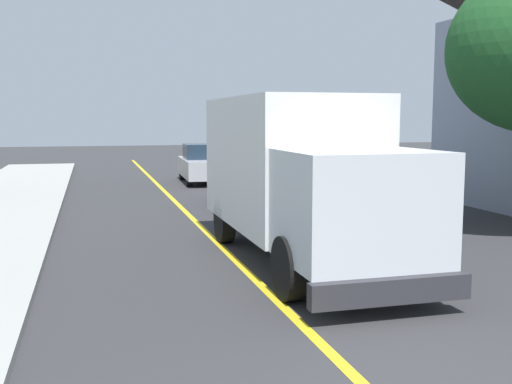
{
  "coord_description": "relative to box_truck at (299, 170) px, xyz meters",
  "views": [
    {
      "loc": [
        -2.69,
        -3.13,
        2.78
      ],
      "look_at": [
        0.3,
        7.86,
        1.4
      ],
      "focal_mm": 42.81,
      "sensor_mm": 36.0,
      "label": 1
    }
  ],
  "objects": [
    {
      "name": "centre_line_yellow",
      "position": [
        -1.23,
        1.9,
        -1.76
      ],
      "size": [
        0.16,
        56.0,
        0.01
      ],
      "primitive_type": "cube",
      "color": "gold",
      "rests_on": "ground"
    },
    {
      "name": "box_truck",
      "position": [
        0.0,
        0.0,
        0.0
      ],
      "size": [
        2.44,
        7.19,
        3.2
      ],
      "color": "silver",
      "rests_on": "ground"
    },
    {
      "name": "parked_car_near",
      "position": [
        1.01,
        7.42,
        -0.97
      ],
      "size": [
        1.89,
        4.43,
        1.67
      ],
      "color": "#2D4793",
      "rests_on": "ground"
    },
    {
      "name": "parked_car_mid",
      "position": [
        0.79,
        14.78,
        -0.97
      ],
      "size": [
        1.99,
        4.47,
        1.67
      ],
      "color": "#B7B7BC",
      "rests_on": "ground"
    },
    {
      "name": "parked_van_across",
      "position": [
        3.97,
        5.35,
        -0.97
      ],
      "size": [
        1.83,
        4.41,
        1.67
      ],
      "color": "#B7B7BC",
      "rests_on": "ground"
    }
  ]
}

